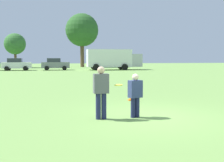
% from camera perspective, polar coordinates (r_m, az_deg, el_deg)
% --- Properties ---
extents(ground_plane, '(146.94, 146.94, 0.00)m').
position_cam_1_polar(ground_plane, '(9.56, 7.43, -7.50)').
color(ground_plane, '#6B9347').
extents(player_thrower, '(0.52, 0.33, 1.76)m').
position_cam_1_polar(player_thrower, '(9.05, -2.30, -1.81)').
color(player_thrower, '#1E234C').
rests_on(player_thrower, ground).
extents(player_defender, '(0.51, 0.40, 1.50)m').
position_cam_1_polar(player_defender, '(9.36, 4.87, -2.55)').
color(player_defender, '#1E234C').
rests_on(player_defender, ground).
extents(frisbee, '(0.27, 0.27, 0.05)m').
position_cam_1_polar(frisbee, '(9.00, 1.35, -0.84)').
color(frisbee, yellow).
extents(traffic_cone, '(0.32, 0.32, 0.48)m').
position_cam_1_polar(traffic_cone, '(13.06, 4.10, -3.04)').
color(traffic_cone, '#D8590C').
rests_on(traffic_cone, ground).
extents(parked_car_center, '(4.28, 2.37, 1.82)m').
position_cam_1_polar(parked_car_center, '(43.36, -19.31, 3.32)').
color(parked_car_center, silver).
rests_on(parked_car_center, ground).
extents(parked_car_mid_right, '(4.28, 2.37, 1.82)m').
position_cam_1_polar(parked_car_mid_right, '(42.84, -11.77, 3.49)').
color(parked_car_mid_right, slate).
rests_on(parked_car_mid_right, ground).
extents(box_truck, '(8.60, 3.27, 3.18)m').
position_cam_1_polar(box_truck, '(42.74, 0.20, 4.70)').
color(box_truck, white).
rests_on(box_truck, ground).
extents(tree_center_elm, '(3.92, 3.92, 6.37)m').
position_cam_1_polar(tree_center_elm, '(54.12, -19.58, 7.28)').
color(tree_center_elm, brown).
rests_on(tree_center_elm, ground).
extents(tree_east_birch, '(6.46, 6.46, 10.50)m').
position_cam_1_polar(tree_east_birch, '(54.94, -6.28, 10.48)').
color(tree_east_birch, brown).
rests_on(tree_east_birch, ground).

